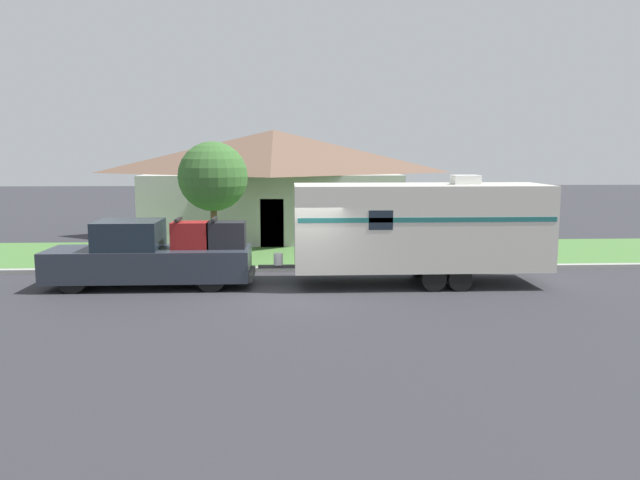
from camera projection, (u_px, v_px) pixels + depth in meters
The scene contains 8 objects.
ground_plane at pixel (300, 295), 17.83m from camera, with size 120.00×120.00×0.00m, color #2D2D33.
curb_strip at pixel (298, 269), 21.53m from camera, with size 80.00×0.30×0.14m.
lawn_strip at pixel (297, 253), 25.15m from camera, with size 80.00×7.00×0.03m.
house_across_street at pixel (274, 181), 30.32m from camera, with size 12.38×8.61×5.14m.
pickup_truck at pixel (152, 256), 18.87m from camera, with size 6.18×1.92×2.10m.
travel_trailer at pixel (420, 226), 19.15m from camera, with size 8.81×2.44×3.37m.
mailbox at pixel (400, 236), 22.56m from camera, with size 0.48×0.20×1.36m.
tree_in_yard at pixel (213, 177), 23.01m from camera, with size 2.57×2.57×4.47m.
Camera 1 is at (-0.30, -17.45, 4.05)m, focal length 35.00 mm.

